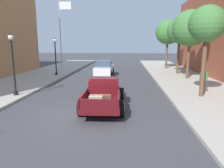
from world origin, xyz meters
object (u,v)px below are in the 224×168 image
Objects in this scene: street_tree_second at (190,28)px; car_background_white at (104,69)px; street_lamp_near at (13,60)px; street_tree_nearest at (207,25)px; street_tree_third at (180,31)px; street_tree_farthest at (168,32)px; hotrod_truck_maroon at (104,93)px; flagpole at (62,26)px; pedestrian_sidewalk_right at (203,79)px; street_lamp_far at (55,54)px.

car_background_white is at bearing 166.35° from street_tree_second.
street_tree_nearest is at bearing 2.74° from street_lamp_near.
car_background_white is 9.07m from street_tree_third.
street_tree_farthest reaches higher than car_background_white.
hotrod_truck_maroon is at bearing -110.61° from street_tree_farthest.
street_tree_third is at bearing 40.60° from street_lamp_near.
pedestrian_sidewalk_right is at bearing -47.05° from flagpole.
car_background_white is at bearing 96.28° from hotrod_truck_maroon.
street_tree_third is at bearing -20.75° from flagpole.
street_tree_farthest is (12.76, 7.11, 2.50)m from street_lamp_far.
street_tree_nearest reaches higher than car_background_white.
car_background_white is 12.04m from street_tree_nearest.
flagpole reaches higher than street_tree_second.
pedestrian_sidewalk_right is at bearing -93.76° from street_tree_third.
street_tree_nearest is at bearing -95.37° from street_tree_third.
car_background_white is 2.62× the size of pedestrian_sidewalk_right.
street_tree_farthest is (6.53, 17.37, 4.14)m from hotrod_truck_maroon.
flagpole is 15.75m from street_tree_third.
street_tree_third is (14.70, -5.57, -1.02)m from flagpole.
pedestrian_sidewalk_right is 10.25m from street_tree_third.
car_background_white is 0.68× the size of street_tree_farthest.
street_lamp_far reaches higher than hotrod_truck_maroon.
pedestrian_sidewalk_right is 15.07m from street_tree_farthest.
street_tree_nearest is (12.09, -8.20, 2.07)m from street_lamp_far.
street_tree_third is (0.97, 10.28, 0.30)m from street_tree_nearest.
street_tree_third is at bearing 92.56° from street_tree_second.
car_background_white is at bearing -45.81° from flagpole.
street_tree_second is (0.77, 6.28, 3.68)m from pedestrian_sidewalk_right.
street_tree_nearest is at bearing -92.51° from street_tree_farthest.
car_background_white is 0.69× the size of street_tree_second.
pedestrian_sidewalk_right is 0.26× the size of street_tree_farthest.
pedestrian_sidewalk_right is 0.18× the size of flagpole.
flagpole is 1.53× the size of street_tree_third.
street_tree_third reaches higher than street_lamp_far.
street_tree_third is (13.05, 2.08, 2.37)m from street_lamp_far.
hotrod_truck_maroon is 0.79× the size of street_tree_second.
hotrod_truck_maroon is 14.66m from street_tree_third.
street_tree_third is at bearing -86.65° from street_tree_farthest.
street_tree_third is (0.63, 9.55, 3.67)m from pedestrian_sidewalk_right.
street_tree_third is 0.94× the size of street_tree_farthest.
flagpole is (-14.07, 15.12, 4.68)m from pedestrian_sidewalk_right.
street_tree_nearest is at bearing 19.31° from hotrod_truck_maroon.
street_lamp_near is 16.83m from street_tree_third.
flagpole is at bearing 102.15° from street_lamp_far.
flagpole is at bearing 132.95° from pedestrian_sidewalk_right.
street_lamp_far is 14.75m from street_tree_nearest.
flagpole is (-6.65, 6.84, 5.00)m from car_background_white.
street_tree_nearest is (11.69, 0.56, 2.07)m from street_lamp_near.
street_tree_farthest reaches higher than street_tree_third.
pedestrian_sidewalk_right is 14.56m from street_lamp_far.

